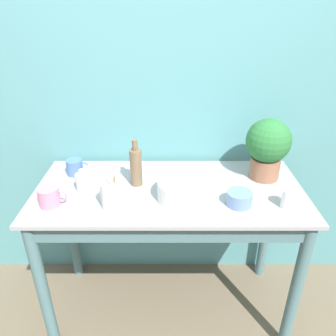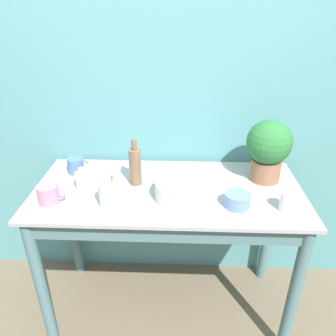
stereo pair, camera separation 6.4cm
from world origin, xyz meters
name	(u,v)px [view 1 (the left image)]	position (x,y,z in m)	size (l,w,h in m)	color
wall_back	(168,104)	(0.00, 0.70, 1.20)	(6.00, 0.05, 2.40)	teal
counter_table	(168,219)	(0.00, 0.30, 0.69)	(1.39, 0.64, 0.86)	slate
potted_plant	(266,146)	(0.52, 0.44, 1.05)	(0.23, 0.23, 0.33)	#8C5B42
bowl_wash_large	(184,189)	(0.08, 0.23, 0.91)	(0.28, 0.28, 0.10)	silver
bottle_tall	(135,166)	(-0.17, 0.37, 0.97)	(0.06, 0.06, 0.25)	brown
bottle_short	(82,182)	(-0.44, 0.31, 0.91)	(0.08, 0.08, 0.12)	white
mug_white	(288,198)	(0.56, 0.15, 0.91)	(0.11, 0.07, 0.10)	white
mug_pink	(48,197)	(-0.57, 0.17, 0.91)	(0.14, 0.10, 0.09)	pink
mug_blue	(74,167)	(-0.52, 0.48, 0.91)	(0.12, 0.09, 0.09)	#4C70B7
bowl_small_enamel_white	(97,173)	(-0.39, 0.43, 0.90)	(0.13, 0.13, 0.06)	silver
bowl_small_blue	(238,198)	(0.33, 0.17, 0.90)	(0.12, 0.12, 0.07)	#6684B2
utensil_cup	(110,195)	(-0.27, 0.16, 0.93)	(0.10, 0.10, 0.23)	silver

